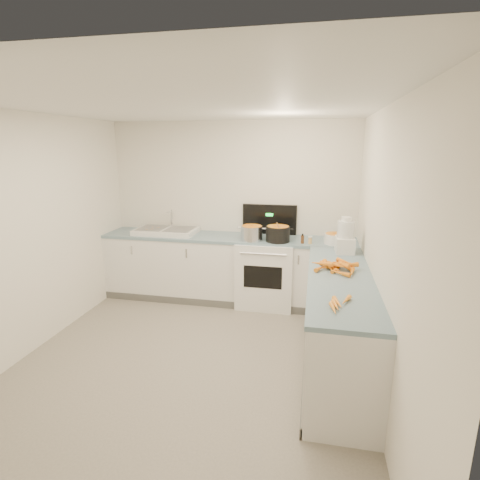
% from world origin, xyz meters
% --- Properties ---
extents(floor, '(3.50, 4.00, 0.00)m').
position_xyz_m(floor, '(0.00, 0.00, 0.00)').
color(floor, gray).
rests_on(floor, ground).
extents(ceiling, '(3.50, 4.00, 0.00)m').
position_xyz_m(ceiling, '(0.00, 0.00, 2.50)').
color(ceiling, white).
rests_on(ceiling, ground).
extents(wall_back, '(3.50, 0.00, 2.50)m').
position_xyz_m(wall_back, '(0.00, 2.00, 1.25)').
color(wall_back, white).
rests_on(wall_back, ground).
extents(wall_front, '(3.50, 0.00, 2.50)m').
position_xyz_m(wall_front, '(0.00, -2.00, 1.25)').
color(wall_front, white).
rests_on(wall_front, ground).
extents(wall_left, '(0.00, 4.00, 2.50)m').
position_xyz_m(wall_left, '(-1.75, 0.00, 1.25)').
color(wall_left, white).
rests_on(wall_left, ground).
extents(wall_right, '(0.00, 4.00, 2.50)m').
position_xyz_m(wall_right, '(1.75, 0.00, 1.25)').
color(wall_right, white).
rests_on(wall_right, ground).
extents(counter_back, '(3.50, 0.62, 0.94)m').
position_xyz_m(counter_back, '(0.00, 1.70, 0.47)').
color(counter_back, white).
rests_on(counter_back, ground).
extents(counter_right, '(0.62, 2.20, 0.94)m').
position_xyz_m(counter_right, '(1.45, 0.30, 0.47)').
color(counter_right, white).
rests_on(counter_right, ground).
extents(stove, '(0.76, 0.65, 1.36)m').
position_xyz_m(stove, '(0.55, 1.69, 0.47)').
color(stove, white).
rests_on(stove, ground).
extents(sink, '(0.86, 0.52, 0.31)m').
position_xyz_m(sink, '(-0.90, 1.70, 0.98)').
color(sink, white).
rests_on(sink, counter_back).
extents(steel_pot, '(0.34, 0.34, 0.21)m').
position_xyz_m(steel_pot, '(0.37, 1.55, 1.03)').
color(steel_pot, silver).
rests_on(steel_pot, stove).
extents(black_pot, '(0.38, 0.38, 0.22)m').
position_xyz_m(black_pot, '(0.71, 1.55, 1.03)').
color(black_pot, black).
rests_on(black_pot, stove).
extents(wooden_spoon, '(0.08, 0.35, 0.02)m').
position_xyz_m(wooden_spoon, '(0.71, 1.55, 1.15)').
color(wooden_spoon, '#AD7A47').
rests_on(wooden_spoon, black_pot).
extents(mixing_bowl, '(0.34, 0.34, 0.13)m').
position_xyz_m(mixing_bowl, '(1.45, 1.58, 1.01)').
color(mixing_bowl, white).
rests_on(mixing_bowl, counter_back).
extents(extract_bottle, '(0.04, 0.04, 0.10)m').
position_xyz_m(extract_bottle, '(1.04, 1.51, 0.99)').
color(extract_bottle, '#593319').
rests_on(extract_bottle, counter_back).
extents(spice_jar, '(0.05, 0.05, 0.08)m').
position_xyz_m(spice_jar, '(1.13, 1.52, 0.98)').
color(spice_jar, '#E5B266').
rests_on(spice_jar, counter_back).
extents(food_processor, '(0.22, 0.27, 0.43)m').
position_xyz_m(food_processor, '(1.54, 1.18, 1.12)').
color(food_processor, white).
rests_on(food_processor, counter_right).
extents(carrot_pile, '(0.47, 0.41, 0.09)m').
position_xyz_m(carrot_pile, '(1.41, 0.51, 0.98)').
color(carrot_pile, orange).
rests_on(carrot_pile, counter_right).
extents(peeled_carrots, '(0.19, 0.36, 0.04)m').
position_xyz_m(peeled_carrots, '(1.39, -0.41, 0.96)').
color(peeled_carrots, orange).
rests_on(peeled_carrots, counter_right).
extents(peelings, '(0.24, 0.22, 0.01)m').
position_xyz_m(peelings, '(-1.09, 1.67, 1.02)').
color(peelings, tan).
rests_on(peelings, sink).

